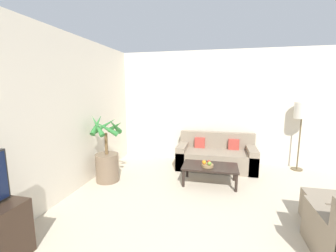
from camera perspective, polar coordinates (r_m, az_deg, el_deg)
name	(u,v)px	position (r m, az deg, el deg)	size (l,w,h in m)	color
wall_back	(250,108)	(5.67, 20.03, 4.40)	(7.87, 0.06, 2.70)	beige
wall_left	(40,120)	(3.65, -29.69, 1.31)	(0.06, 7.43, 2.70)	beige
potted_palm	(107,159)	(4.55, -15.23, -8.04)	(0.67, 0.68, 1.32)	brown
sofa_loveseat	(216,156)	(5.30, 12.08, -7.52)	(1.73, 0.84, 0.77)	gray
floor_lamp	(302,113)	(5.63, 30.90, 2.78)	(0.32, 0.32, 1.51)	brown
coffee_table	(210,168)	(4.39, 10.62, -10.39)	(1.03, 0.59, 0.35)	black
fruit_bowl	(207,165)	(4.31, 9.98, -9.84)	(0.22, 0.22, 0.05)	#997A4C
apple_red	(209,162)	(4.31, 10.36, -9.01)	(0.07, 0.07, 0.07)	red
apple_green	(209,163)	(4.24, 10.47, -9.31)	(0.07, 0.07, 0.07)	olive
orange_fruit	(204,162)	(4.28, 9.16, -9.06)	(0.08, 0.08, 0.08)	orange
ottoman	(332,210)	(3.85, 36.18, -16.88)	(0.64, 0.45, 0.40)	gray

